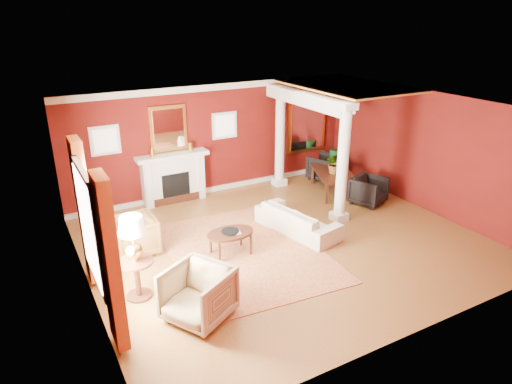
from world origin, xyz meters
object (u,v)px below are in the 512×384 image
armchair_stripe (198,292)px  dining_table (335,176)px  sofa (298,215)px  armchair_leopard (134,234)px  coffee_table (230,234)px  side_table (134,244)px

armchair_stripe → dining_table: 6.26m
sofa → armchair_stripe: 3.62m
sofa → armchair_leopard: (-3.45, 0.79, 0.04)m
armchair_leopard → dining_table: bearing=97.3°
armchair_stripe → coffee_table: bearing=110.2°
sofa → dining_table: dining_table is taller
sofa → armchair_leopard: bearing=64.9°
armchair_leopard → dining_table: (5.64, 0.70, 0.03)m
armchair_stripe → armchair_leopard: bearing=157.4°
sofa → coffee_table: sofa is taller
side_table → dining_table: (6.00, 2.26, -0.57)m
side_table → coffee_table: bearing=15.4°
armchair_stripe → sofa: bearing=90.6°
coffee_table → dining_table: bearing=23.2°
armchair_leopard → dining_table: dining_table is taller
armchair_leopard → coffee_table: armchair_leopard is taller
sofa → side_table: 3.94m
sofa → dining_table: size_ratio=1.21×
coffee_table → armchair_leopard: bearing=149.5°
armchair_stripe → side_table: size_ratio=0.64×
armchair_stripe → side_table: side_table is taller
sofa → armchair_leopard: armchair_leopard is taller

